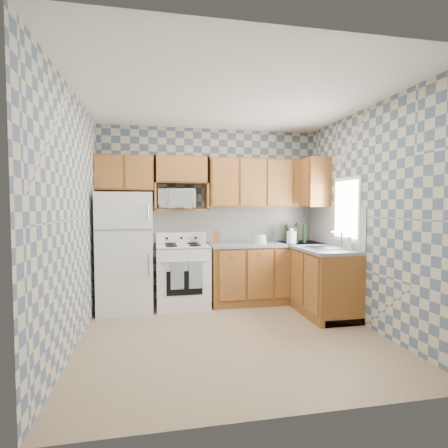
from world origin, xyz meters
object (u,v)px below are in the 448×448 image
Objects in this scene: microwave at (178,199)px; electric_kettle at (291,238)px; refrigerator at (126,252)px; stove_body at (183,276)px.

electric_kettle is at bearing 4.26° from microwave.
stove_body is at bearing 1.78° from refrigerator.
refrigerator is at bearing -178.22° from stove_body.
microwave is 2.89× the size of electric_kettle.
microwave is at bearing 10.20° from refrigerator.
refrigerator is at bearing -157.24° from microwave.
stove_body is at bearing 175.23° from electric_kettle.
refrigerator is at bearing 177.37° from electric_kettle.
refrigerator is 0.89m from stove_body.
stove_body is 1.75m from electric_kettle.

